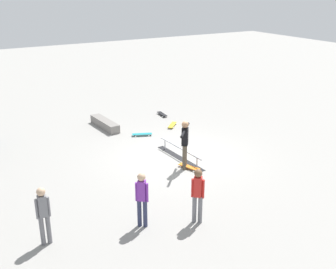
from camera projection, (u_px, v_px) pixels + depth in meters
ground_plane at (177, 158)px, 14.60m from camera, size 60.00×60.00×0.00m
grind_rail at (180, 154)px, 14.50m from camera, size 2.63×0.38×0.41m
skate_ledge at (105, 124)px, 17.59m from camera, size 2.03×0.56×0.35m
skater_main at (185, 141)px, 13.43m from camera, size 1.05×0.97×1.68m
skateboard_main at (189, 167)px, 13.72m from camera, size 0.82×0.47×0.09m
bystander_red_shirt at (198, 193)px, 10.39m from camera, size 0.28×0.30×1.52m
bystander_purple_shirt at (142, 197)px, 10.22m from camera, size 0.27×0.30×1.50m
bystander_grey_shirt at (43, 213)px, 9.52m from camera, size 0.21×0.34×1.50m
loose_skateboard_yellow at (172, 125)px, 17.77m from camera, size 0.71×0.71×0.09m
loose_skateboard_teal at (142, 134)px, 16.68m from camera, size 0.49×0.82×0.09m
loose_skateboard_black at (162, 114)px, 19.23m from camera, size 0.81×0.31×0.09m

